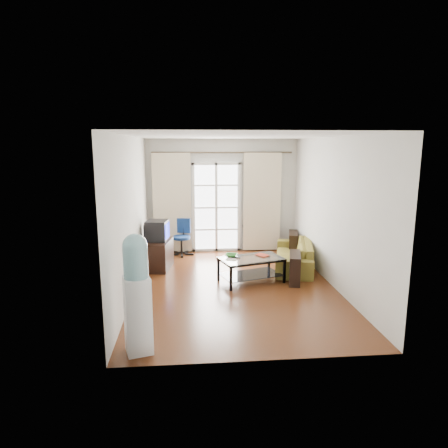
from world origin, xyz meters
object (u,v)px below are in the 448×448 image
at_px(sofa, 294,254).
at_px(tv_stand, 157,254).
at_px(crt_tv, 156,230).
at_px(coffee_table, 251,266).
at_px(task_chair, 182,244).
at_px(water_cooler, 137,292).

height_order(sofa, tv_stand, tv_stand).
bearing_deg(sofa, crt_tv, -79.18).
xyz_separation_m(coffee_table, tv_stand, (-1.83, 1.01, 0.00)).
distance_m(sofa, coffee_table, 1.36).
distance_m(tv_stand, task_chair, 1.16).
relative_size(sofa, coffee_table, 1.54).
bearing_deg(coffee_table, water_cooler, -126.13).
relative_size(coffee_table, task_chair, 1.53).
relative_size(sofa, tv_stand, 2.44).
bearing_deg(coffee_table, crt_tv, 150.83).
distance_m(crt_tv, water_cooler, 3.49).
distance_m(coffee_table, crt_tv, 2.16).
xyz_separation_m(sofa, water_cooler, (-2.85, -3.33, 0.52)).
distance_m(tv_stand, crt_tv, 0.51).
relative_size(crt_tv, task_chair, 0.61).
distance_m(crt_tv, task_chair, 1.28).
bearing_deg(water_cooler, crt_tv, 74.45).
relative_size(sofa, water_cooler, 1.32).
height_order(sofa, water_cooler, water_cooler).
xyz_separation_m(coffee_table, water_cooler, (-1.80, -2.47, 0.49)).
bearing_deg(crt_tv, task_chair, 73.07).
distance_m(tv_stand, water_cooler, 3.52).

